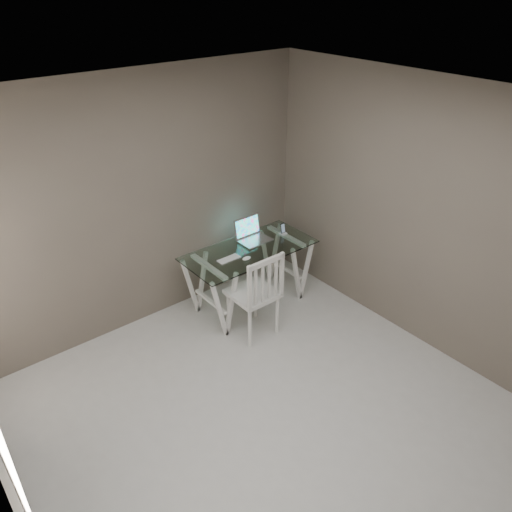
{
  "coord_description": "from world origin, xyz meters",
  "views": [
    {
      "loc": [
        -2.02,
        -2.12,
        3.47
      ],
      "look_at": [
        0.83,
        1.39,
        0.85
      ],
      "focal_mm": 35.0,
      "sensor_mm": 36.0,
      "label": 1
    }
  ],
  "objects": [
    {
      "name": "phone_dock",
      "position": [
        1.52,
        1.74,
        0.78
      ],
      "size": [
        0.07,
        0.07,
        0.13
      ],
      "color": "white",
      "rests_on": "desk"
    },
    {
      "name": "room",
      "position": [
        -0.06,
        0.02,
        1.72
      ],
      "size": [
        4.5,
        4.52,
        2.71
      ],
      "color": "#BBB9B3",
      "rests_on": "ground"
    },
    {
      "name": "chair",
      "position": [
        0.7,
        1.2,
        0.56
      ],
      "size": [
        0.46,
        0.46,
        1.01
      ],
      "rotation": [
        0.0,
        0.0,
        -0.01
      ],
      "color": "silver",
      "rests_on": "ground"
    },
    {
      "name": "laptop",
      "position": [
        1.15,
        1.86,
        0.81
      ],
      "size": [
        0.36,
        0.29,
        0.25
      ],
      "color": "silver",
      "rests_on": "desk"
    },
    {
      "name": "mouse",
      "position": [
        0.81,
        1.53,
        0.76
      ],
      "size": [
        0.1,
        0.06,
        0.03
      ],
      "primitive_type": "ellipsoid",
      "color": "white",
      "rests_on": "desk"
    },
    {
      "name": "desk",
      "position": [
        0.98,
        1.69,
        0.38
      ],
      "size": [
        1.5,
        0.7,
        0.75
      ],
      "color": "silver",
      "rests_on": "ground"
    },
    {
      "name": "keyboard",
      "position": [
        0.67,
        1.66,
        0.75
      ],
      "size": [
        0.28,
        0.12,
        0.01
      ],
      "primitive_type": "cube",
      "color": "silver",
      "rests_on": "desk"
    }
  ]
}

